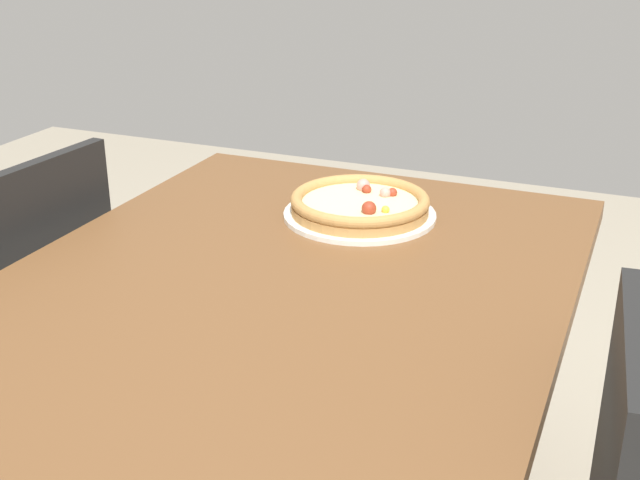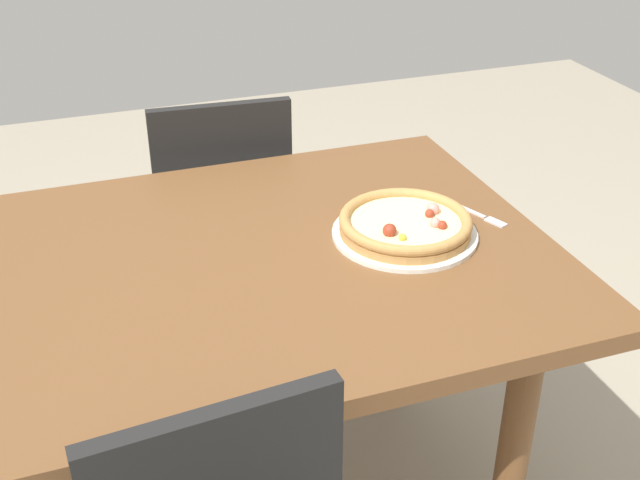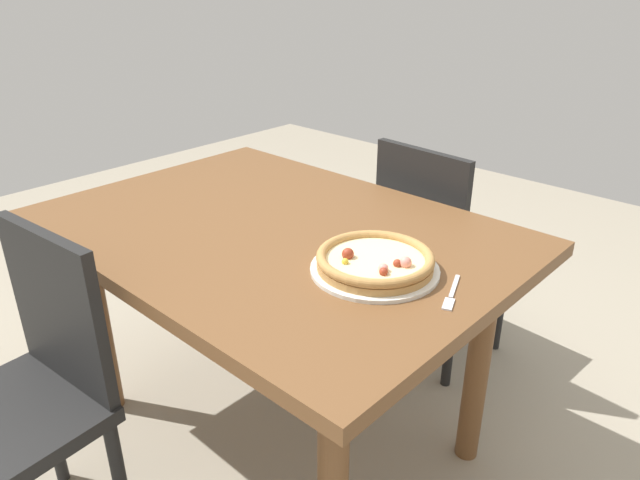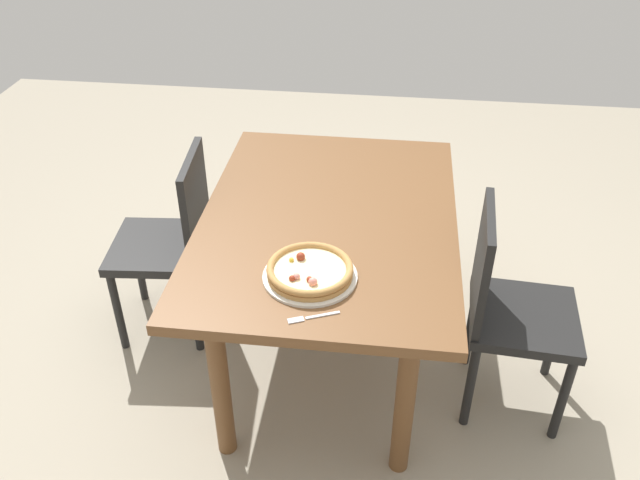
{
  "view_description": "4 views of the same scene",
  "coord_description": "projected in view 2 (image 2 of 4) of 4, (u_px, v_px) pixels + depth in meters",
  "views": [
    {
      "loc": [
        1.14,
        0.56,
        1.37
      ],
      "look_at": [
        -0.19,
        0.01,
        0.77
      ],
      "focal_mm": 46.9,
      "sensor_mm": 36.0,
      "label": 1
    },
    {
      "loc": [
        0.3,
        1.41,
        1.61
      ],
      "look_at": [
        -0.19,
        0.01,
        0.77
      ],
      "focal_mm": 45.55,
      "sensor_mm": 36.0,
      "label": 2
    },
    {
      "loc": [
        -1.14,
        1.04,
        1.43
      ],
      "look_at": [
        -0.19,
        0.01,
        0.77
      ],
      "focal_mm": 32.89,
      "sensor_mm": 36.0,
      "label": 3
    },
    {
      "loc": [
        -2.08,
        -0.22,
        2.1
      ],
      "look_at": [
        -0.19,
        0.01,
        0.77
      ],
      "focal_mm": 36.94,
      "sensor_mm": 36.0,
      "label": 4
    }
  ],
  "objects": [
    {
      "name": "pizza",
      "position": [
        405.0,
        223.0,
        1.75
      ],
      "size": [
        0.29,
        0.29,
        0.05
      ],
      "color": "#B78447",
      "rests_on": "plate"
    },
    {
      "name": "chair_near",
      "position": [
        221.0,
        217.0,
        2.41
      ],
      "size": [
        0.43,
        0.43,
        0.88
      ],
      "rotation": [
        0.0,
        0.0,
        3.07
      ],
      "color": "black",
      "rests_on": "ground"
    },
    {
      "name": "plate",
      "position": [
        405.0,
        234.0,
        1.76
      ],
      "size": [
        0.32,
        0.32,
        0.01
      ],
      "primitive_type": "cylinder",
      "color": "silver",
      "rests_on": "dining_table"
    },
    {
      "name": "fork",
      "position": [
        481.0,
        216.0,
        1.84
      ],
      "size": [
        0.08,
        0.16,
        0.0
      ],
      "rotation": [
        0.0,
        0.0,
        1.96
      ],
      "color": "silver",
      "rests_on": "dining_table"
    },
    {
      "name": "dining_table",
      "position": [
        233.0,
        301.0,
        1.72
      ],
      "size": [
        1.36,
        0.96,
        0.75
      ],
      "color": "brown",
      "rests_on": "ground"
    }
  ]
}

